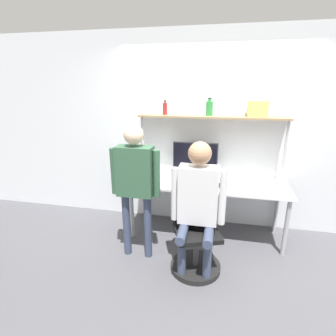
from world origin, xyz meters
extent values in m
plane|color=#4C4C51|center=(0.00, 0.00, 0.00)|extent=(12.00, 12.00, 0.00)
cube|color=silver|center=(0.00, 0.77, 1.35)|extent=(8.00, 0.06, 2.70)
cube|color=white|center=(0.00, 0.38, 0.75)|extent=(2.05, 0.72, 0.03)
cylinder|color=#A5A5AA|center=(-0.96, 0.08, 0.37)|extent=(0.05, 0.05, 0.73)
cylinder|color=#A5A5AA|center=(0.96, 0.08, 0.37)|extent=(0.05, 0.05, 0.73)
cylinder|color=#A5A5AA|center=(-0.96, 0.68, 0.37)|extent=(0.05, 0.05, 0.73)
cylinder|color=#A5A5AA|center=(0.96, 0.68, 0.37)|extent=(0.05, 0.05, 0.73)
cube|color=#997A56|center=(0.00, 0.61, 1.59)|extent=(1.94, 0.25, 0.02)
cylinder|color=#B2B2B7|center=(-0.95, 0.61, 0.80)|extent=(0.04, 0.04, 1.60)
cylinder|color=#B2B2B7|center=(0.95, 0.61, 0.80)|extent=(0.04, 0.04, 1.60)
cylinder|color=#333338|center=(-0.20, 0.59, 0.77)|extent=(0.17, 0.17, 0.01)
cylinder|color=#333338|center=(-0.20, 0.59, 0.83)|extent=(0.06, 0.06, 0.11)
cube|color=#333338|center=(-0.20, 0.60, 1.06)|extent=(0.62, 0.01, 0.37)
cube|color=black|center=(-0.20, 0.59, 1.06)|extent=(0.59, 0.02, 0.35)
cube|color=silver|center=(-0.10, 0.23, 0.77)|extent=(0.31, 0.21, 0.01)
cube|color=black|center=(-0.10, 0.22, 0.77)|extent=(0.27, 0.12, 0.00)
cube|color=silver|center=(-0.10, 0.31, 0.88)|extent=(0.31, 0.07, 0.21)
cube|color=#194C8C|center=(-0.10, 0.31, 0.87)|extent=(0.28, 0.05, 0.18)
cube|color=#264C8C|center=(0.16, 0.28, 0.77)|extent=(0.07, 0.15, 0.01)
cube|color=black|center=(0.16, 0.28, 0.77)|extent=(0.06, 0.13, 0.00)
cylinder|color=black|center=(-0.05, -0.40, 0.03)|extent=(0.56, 0.56, 0.06)
cylinder|color=#4C4C51|center=(-0.05, -0.40, 0.25)|extent=(0.06, 0.06, 0.39)
cube|color=black|center=(-0.05, -0.40, 0.47)|extent=(0.59, 0.59, 0.05)
cube|color=black|center=(-0.12, -0.20, 0.72)|extent=(0.40, 0.18, 0.45)
cylinder|color=#38425B|center=(-0.19, -0.57, 0.25)|extent=(0.09, 0.09, 0.50)
cylinder|color=#38425B|center=(0.08, -0.57, 0.25)|extent=(0.09, 0.09, 0.50)
cylinder|color=#38425B|center=(-0.19, -0.54, 0.54)|extent=(0.10, 0.38, 0.10)
cylinder|color=#38425B|center=(0.08, -0.54, 0.54)|extent=(0.10, 0.38, 0.10)
cube|color=silver|center=(-0.05, -0.37, 0.90)|extent=(0.41, 0.20, 0.62)
cylinder|color=silver|center=(-0.30, -0.37, 0.88)|extent=(0.08, 0.08, 0.59)
cylinder|color=silver|center=(0.20, -0.37, 0.88)|extent=(0.08, 0.08, 0.59)
sphere|color=tan|center=(-0.05, -0.37, 1.34)|extent=(0.24, 0.24, 0.24)
cylinder|color=#38425B|center=(-0.90, -0.28, 0.40)|extent=(0.09, 0.09, 0.79)
cylinder|color=#38425B|center=(-0.64, -0.28, 0.40)|extent=(0.09, 0.09, 0.79)
cube|color=#33593F|center=(-0.77, -0.28, 1.08)|extent=(0.40, 0.20, 0.56)
cylinder|color=#33593F|center=(-1.02, -0.28, 1.06)|extent=(0.08, 0.08, 0.53)
cylinder|color=#33593F|center=(-0.52, -0.28, 1.06)|extent=(0.08, 0.08, 0.53)
sphere|color=beige|center=(-0.77, -0.28, 1.49)|extent=(0.22, 0.22, 0.22)
cylinder|color=maroon|center=(-0.62, 0.61, 1.68)|extent=(0.06, 0.06, 0.15)
cylinder|color=maroon|center=(-0.62, 0.61, 1.77)|extent=(0.03, 0.03, 0.03)
cylinder|color=black|center=(-0.62, 0.61, 1.79)|extent=(0.03, 0.03, 0.01)
cylinder|color=#2D8C3F|center=(-0.03, 0.61, 1.69)|extent=(0.09, 0.09, 0.18)
cylinder|color=#2D8C3F|center=(-0.03, 0.61, 1.80)|extent=(0.04, 0.04, 0.03)
cylinder|color=black|center=(-0.03, 0.61, 1.82)|extent=(0.04, 0.04, 0.01)
cube|color=#DBCC66|center=(0.56, 0.61, 1.70)|extent=(0.23, 0.16, 0.20)
camera|label=1|loc=(0.15, -2.89, 1.99)|focal=28.00mm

